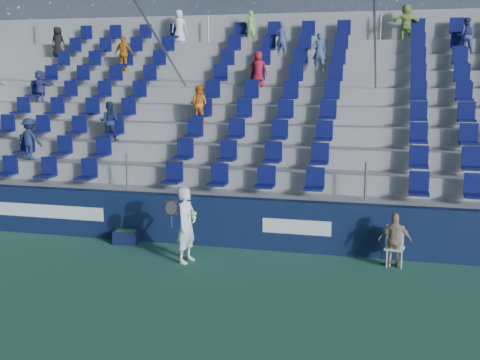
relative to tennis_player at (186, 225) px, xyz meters
name	(u,v)px	position (x,y,z in m)	size (l,w,h in m)	color
ground	(193,291)	(0.74, -1.72, -0.85)	(70.00, 70.00, 0.00)	#2D6B4E
sponsor_wall	(236,222)	(0.74, 1.43, -0.25)	(24.00, 0.32, 1.20)	#101D3D
grandstand	(277,137)	(0.73, 6.52, 1.29)	(24.00, 8.17, 6.63)	#9A9A95
tennis_player	(186,225)	(0.00, 0.00, 0.00)	(0.69, 0.67, 1.69)	white
line_judge_chair	(395,243)	(4.45, 0.92, -0.35)	(0.45, 0.46, 0.86)	white
line_judge	(395,240)	(4.45, 0.78, -0.25)	(0.70, 0.29, 1.19)	tan
ball_bin	(126,236)	(-1.94, 1.03, -0.67)	(0.63, 0.46, 0.33)	#0F1538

